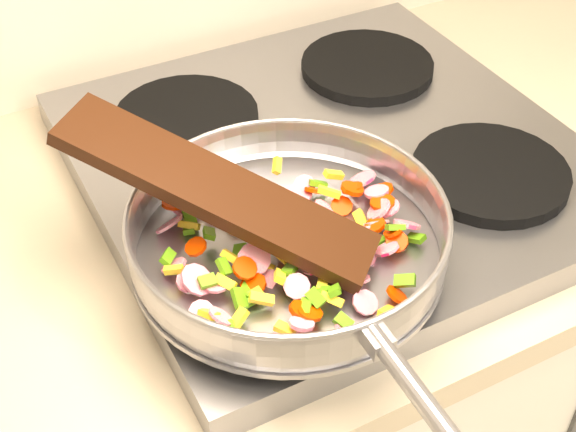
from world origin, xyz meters
name	(u,v)px	position (x,y,z in m)	size (l,w,h in m)	color
cooktop	(331,162)	(-0.70, 1.67, 0.92)	(0.60, 0.60, 0.04)	#939399
grate_fl	(285,248)	(-0.84, 1.52, 0.95)	(0.19, 0.19, 0.02)	black
grate_fr	(490,173)	(-0.56, 1.52, 0.95)	(0.19, 0.19, 0.02)	black
grate_bl	(187,118)	(-0.84, 1.81, 0.95)	(0.19, 0.19, 0.02)	black
grate_br	(367,66)	(-0.56, 1.81, 0.95)	(0.19, 0.19, 0.02)	black
saute_pan	(289,232)	(-0.85, 1.51, 0.99)	(0.38, 0.54, 0.06)	#9E9EA5
vegetable_heap	(294,242)	(-0.84, 1.50, 0.98)	(0.29, 0.30, 0.05)	red
wooden_spatula	(218,191)	(-0.90, 1.55, 1.03)	(0.34, 0.08, 0.02)	black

